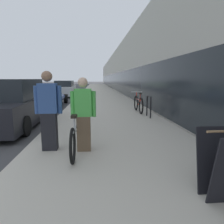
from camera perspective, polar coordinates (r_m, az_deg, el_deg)
sidewalk_slab at (r=24.48m, az=-3.53°, el=5.79°), size 4.21×70.00×0.12m
storefront_facade at (r=33.33m, az=8.71°, el=11.13°), size 10.01×70.00×5.31m
lawn_strip at (r=30.82m, az=-27.43°, el=5.43°), size 4.11×70.00×0.03m
tandem_bicycle at (r=4.67m, az=-9.79°, el=-5.01°), size 0.52×2.76×0.83m
person_rider at (r=4.21m, az=-8.16°, el=-0.73°), size 0.52×0.21×1.54m
person_bystander at (r=4.41m, az=-17.65°, el=0.24°), size 0.57×0.22×1.68m
bike_rack_hoop at (r=8.08m, az=10.47°, el=2.20°), size 0.05×0.60×0.84m
cruiser_bike_nearest at (r=9.21m, az=7.54°, el=2.35°), size 0.52×1.79×0.91m
parked_sedan_curbside at (r=7.66m, az=-26.47°, el=1.71°), size 1.83×4.47×1.62m
vintage_roadster_curbside at (r=12.80m, az=-17.26°, el=3.87°), size 1.75×4.39×1.08m
parked_sedan_far at (r=19.18m, az=-13.35°, el=6.36°), size 1.79×4.38×1.46m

